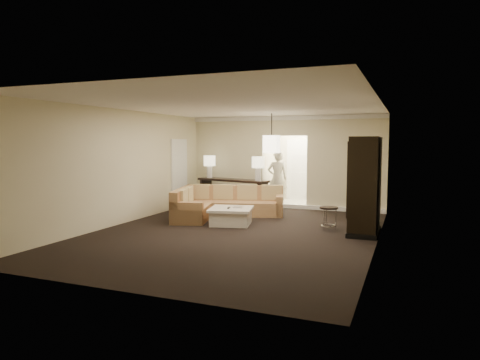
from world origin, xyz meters
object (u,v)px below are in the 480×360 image
at_px(coffee_table, 231,216).
at_px(armoire, 365,187).
at_px(drink_table, 329,213).
at_px(person, 277,175).
at_px(sectional_sofa, 220,205).
at_px(console_table, 233,191).

xyz_separation_m(coffee_table, armoire, (3.12, 0.19, 0.81)).
height_order(drink_table, person, person).
height_order(coffee_table, armoire, armoire).
bearing_deg(drink_table, coffee_table, -174.41).
xyz_separation_m(drink_table, person, (-2.17, 3.16, 0.59)).
xyz_separation_m(sectional_sofa, drink_table, (3.04, -0.69, 0.05)).
xyz_separation_m(coffee_table, drink_table, (2.33, 0.23, 0.17)).
bearing_deg(console_table, person, 59.68).
bearing_deg(sectional_sofa, console_table, 82.75).
height_order(armoire, drink_table, armoire).
height_order(coffee_table, drink_table, drink_table).
height_order(console_table, armoire, armoire).
bearing_deg(sectional_sofa, drink_table, -28.28).
xyz_separation_m(sectional_sofa, console_table, (-0.20, 1.37, 0.21)).
height_order(armoire, person, armoire).
height_order(sectional_sofa, armoire, armoire).
distance_m(coffee_table, console_table, 2.48).
bearing_deg(coffee_table, armoire, 3.48).
bearing_deg(drink_table, person, 124.44).
bearing_deg(sectional_sofa, coffee_table, -67.92).
distance_m(coffee_table, person, 3.48).
bearing_deg(armoire, coffee_table, -176.52).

